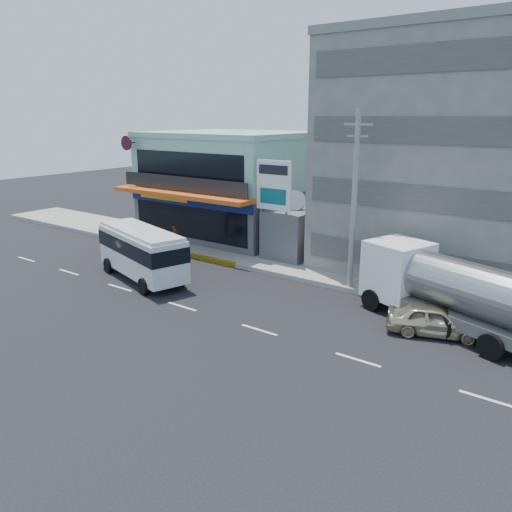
{
  "coord_description": "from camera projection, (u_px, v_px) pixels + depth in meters",
  "views": [
    {
      "loc": [
        17.56,
        -17.38,
        9.68
      ],
      "look_at": [
        1.98,
        3.87,
        2.2
      ],
      "focal_mm": 35.0,
      "sensor_mm": 36.0,
      "label": 1
    }
  ],
  "objects": [
    {
      "name": "sedan",
      "position": [
        435.0,
        320.0,
        22.59
      ],
      "size": [
        4.57,
        2.99,
        1.45
      ],
      "primitive_type": "imported",
      "rotation": [
        0.0,
        0.0,
        1.9
      ],
      "color": "beige",
      "rests_on": "ground"
    },
    {
      "name": "minibus",
      "position": [
        142.0,
        250.0,
        29.97
      ],
      "size": [
        7.83,
        4.35,
        3.12
      ],
      "color": "silver",
      "rests_on": "ground"
    },
    {
      "name": "tanker_truck",
      "position": [
        444.0,
        288.0,
        23.3
      ],
      "size": [
        9.29,
        5.35,
        3.52
      ],
      "color": "white",
      "rests_on": "ground"
    },
    {
      "name": "satellite_dish",
      "position": [
        295.0,
        209.0,
        33.67
      ],
      "size": [
        1.5,
        1.5,
        0.15
      ],
      "primitive_type": "cylinder",
      "color": "slate",
      "rests_on": "gap_structure"
    },
    {
      "name": "gap_structure",
      "position": [
        302.0,
        232.0,
        34.95
      ],
      "size": [
        3.0,
        6.0,
        3.5
      ],
      "primitive_type": "cube",
      "color": "#4A494F",
      "rests_on": "ground"
    },
    {
      "name": "sidewalk",
      "position": [
        350.0,
        276.0,
        30.6
      ],
      "size": [
        70.0,
        5.0,
        0.3
      ],
      "primitive_type": "cube",
      "color": "gray",
      "rests_on": "ground"
    },
    {
      "name": "shop_building",
      "position": [
        230.0,
        187.0,
        40.39
      ],
      "size": [
        12.4,
        11.7,
        8.0
      ],
      "color": "#4A494F",
      "rests_on": "ground"
    },
    {
      "name": "utility_pole_near",
      "position": [
        354.0,
        201.0,
        27.04
      ],
      "size": [
        1.6,
        0.3,
        10.0
      ],
      "color": "#999993",
      "rests_on": "ground"
    },
    {
      "name": "billboard",
      "position": [
        274.0,
        191.0,
        32.19
      ],
      "size": [
        2.6,
        0.18,
        6.9
      ],
      "color": "gray",
      "rests_on": "ground"
    },
    {
      "name": "motorcycle_rider",
      "position": [
        175.0,
        249.0,
        34.44
      ],
      "size": [
        1.83,
        0.68,
        2.33
      ],
      "color": "#5C100D",
      "rests_on": "ground"
    },
    {
      "name": "concrete_building",
      "position": [
        471.0,
        161.0,
        30.15
      ],
      "size": [
        16.0,
        12.0,
        14.0
      ],
      "primitive_type": "cube",
      "color": "gray",
      "rests_on": "ground"
    },
    {
      "name": "ground",
      "position": [
        182.0,
        307.0,
        26.12
      ],
      "size": [
        120.0,
        120.0,
        0.0
      ],
      "primitive_type": "plane",
      "color": "black",
      "rests_on": "ground"
    }
  ]
}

